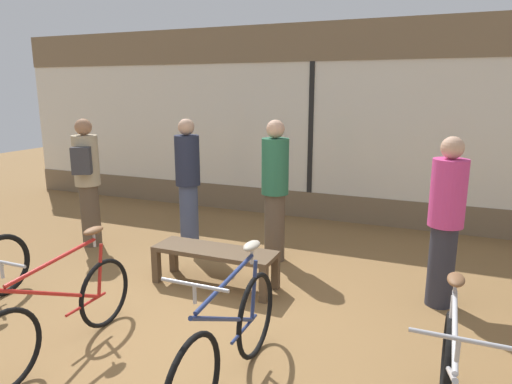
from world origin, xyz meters
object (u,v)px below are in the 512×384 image
at_px(bicycle_left, 63,312).
at_px(customer_by_window, 446,217).
at_px(customer_near_bench, 275,188).
at_px(bicycle_right, 230,340).
at_px(display_bench, 215,255).
at_px(customer_near_rack, 87,179).
at_px(customer_mid_floor, 188,180).

xyz_separation_m(bicycle_left, customer_by_window, (2.87, 2.16, 0.56)).
bearing_deg(customer_near_bench, bicycle_right, -76.74).
relative_size(customer_by_window, customer_near_bench, 0.96).
bearing_deg(bicycle_right, customer_near_bench, 103.26).
distance_m(bicycle_left, customer_by_window, 3.64).
bearing_deg(customer_near_bench, display_bench, -109.01).
distance_m(customer_near_rack, customer_near_bench, 2.63).
relative_size(bicycle_left, display_bench, 1.21).
distance_m(bicycle_right, customer_near_rack, 3.87).
bearing_deg(customer_near_bench, customer_near_rack, -169.83).
bearing_deg(display_bench, bicycle_left, -107.53).
bearing_deg(customer_near_rack, customer_near_bench, 10.17).
bearing_deg(bicycle_left, bicycle_right, 3.87).
bearing_deg(display_bench, customer_near_bench, 70.99).
bearing_deg(customer_mid_floor, bicycle_right, -54.26).
height_order(customer_near_rack, customer_near_bench, customer_near_bench).
distance_m(bicycle_left, bicycle_right, 1.49).
bearing_deg(customer_mid_floor, customer_near_bench, -4.06).
height_order(bicycle_right, customer_by_window, customer_by_window).
distance_m(display_bench, customer_mid_floor, 1.58).
xyz_separation_m(customer_mid_floor, customer_near_bench, (1.32, -0.09, 0.01)).
bearing_deg(customer_near_bench, bicycle_left, -108.08).
xyz_separation_m(bicycle_right, customer_near_bench, (-0.61, 2.58, 0.56)).
relative_size(bicycle_left, bicycle_right, 0.98).
relative_size(bicycle_left, customer_near_bench, 0.94).
relative_size(customer_by_window, customer_mid_floor, 0.97).
xyz_separation_m(bicycle_right, customer_near_rack, (-3.19, 2.12, 0.57)).
height_order(bicycle_left, customer_near_bench, customer_near_bench).
bearing_deg(bicycle_left, customer_near_bench, 71.92).
xyz_separation_m(bicycle_left, bicycle_right, (1.48, 0.10, 0.02)).
bearing_deg(bicycle_left, customer_by_window, 37.01).
xyz_separation_m(display_bench, customer_near_rack, (-2.24, 0.53, 0.61)).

